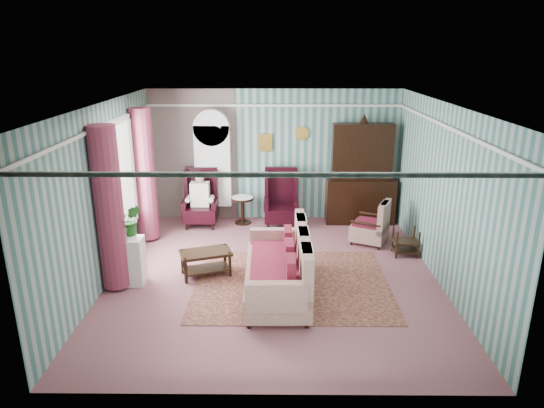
{
  "coord_description": "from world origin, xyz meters",
  "views": [
    {
      "loc": [
        0.04,
        -7.54,
        3.73
      ],
      "look_at": [
        -0.03,
        0.6,
        1.1
      ],
      "focal_mm": 32.0,
      "sensor_mm": 36.0,
      "label": 1
    }
  ],
  "objects_px": {
    "wingback_right": "(281,199)",
    "plant_stand": "(127,261)",
    "sofa": "(277,266)",
    "dresser_hutch": "(362,171)",
    "nest_table": "(406,241)",
    "round_side_table": "(243,210)",
    "wingback_left": "(200,198)",
    "seated_woman": "(200,200)",
    "floral_armchair": "(370,218)",
    "coffee_table": "(206,263)",
    "bookcase": "(213,172)"
  },
  "relations": [
    {
      "from": "plant_stand",
      "to": "nest_table",
      "type": "bearing_deg",
      "value": 13.84
    },
    {
      "from": "nest_table",
      "to": "coffee_table",
      "type": "bearing_deg",
      "value": -166.2
    },
    {
      "from": "bookcase",
      "to": "dresser_hutch",
      "type": "relative_size",
      "value": 0.95
    },
    {
      "from": "wingback_left",
      "to": "dresser_hutch",
      "type": "bearing_deg",
      "value": 4.41
    },
    {
      "from": "wingback_left",
      "to": "floral_armchair",
      "type": "xyz_separation_m",
      "value": [
        3.5,
        -0.95,
        -0.11
      ]
    },
    {
      "from": "sofa",
      "to": "floral_armchair",
      "type": "relative_size",
      "value": 2.12
    },
    {
      "from": "round_side_table",
      "to": "dresser_hutch",
      "type": "bearing_deg",
      "value": 2.64
    },
    {
      "from": "nest_table",
      "to": "seated_woman",
      "type": "bearing_deg",
      "value": 159.15
    },
    {
      "from": "sofa",
      "to": "floral_armchair",
      "type": "distance_m",
      "value": 2.85
    },
    {
      "from": "floral_armchair",
      "to": "sofa",
      "type": "bearing_deg",
      "value": 165.15
    },
    {
      "from": "seated_woman",
      "to": "plant_stand",
      "type": "relative_size",
      "value": 1.47
    },
    {
      "from": "wingback_right",
      "to": "plant_stand",
      "type": "xyz_separation_m",
      "value": [
        -2.55,
        -2.75,
        -0.22
      ]
    },
    {
      "from": "dresser_hutch",
      "to": "sofa",
      "type": "relative_size",
      "value": 1.08
    },
    {
      "from": "bookcase",
      "to": "coffee_table",
      "type": "xyz_separation_m",
      "value": [
        0.2,
        -2.83,
        -0.9
      ]
    },
    {
      "from": "wingback_right",
      "to": "plant_stand",
      "type": "height_order",
      "value": "wingback_right"
    },
    {
      "from": "floral_armchair",
      "to": "plant_stand",
      "type": "bearing_deg",
      "value": 138.26
    },
    {
      "from": "dresser_hutch",
      "to": "plant_stand",
      "type": "relative_size",
      "value": 2.95
    },
    {
      "from": "wingback_left",
      "to": "round_side_table",
      "type": "xyz_separation_m",
      "value": [
        0.9,
        0.15,
        -0.33
      ]
    },
    {
      "from": "wingback_left",
      "to": "nest_table",
      "type": "distance_m",
      "value": 4.37
    },
    {
      "from": "wingback_right",
      "to": "seated_woman",
      "type": "distance_m",
      "value": 1.75
    },
    {
      "from": "bookcase",
      "to": "nest_table",
      "type": "bearing_deg",
      "value": -26.92
    },
    {
      "from": "wingback_left",
      "to": "sofa",
      "type": "relative_size",
      "value": 0.57
    },
    {
      "from": "plant_stand",
      "to": "sofa",
      "type": "height_order",
      "value": "sofa"
    },
    {
      "from": "wingback_right",
      "to": "coffee_table",
      "type": "distance_m",
      "value": 2.8
    },
    {
      "from": "nest_table",
      "to": "round_side_table",
      "type": "bearing_deg",
      "value": 151.8
    },
    {
      "from": "bookcase",
      "to": "wingback_left",
      "type": "bearing_deg",
      "value": -122.66
    },
    {
      "from": "wingback_left",
      "to": "plant_stand",
      "type": "bearing_deg",
      "value": -106.22
    },
    {
      "from": "dresser_hutch",
      "to": "round_side_table",
      "type": "distance_m",
      "value": 2.75
    },
    {
      "from": "dresser_hutch",
      "to": "round_side_table",
      "type": "height_order",
      "value": "dresser_hutch"
    },
    {
      "from": "wingback_right",
      "to": "sofa",
      "type": "bearing_deg",
      "value": -91.75
    },
    {
      "from": "plant_stand",
      "to": "floral_armchair",
      "type": "xyz_separation_m",
      "value": [
        4.3,
        1.8,
        0.11
      ]
    },
    {
      "from": "dresser_hutch",
      "to": "seated_woman",
      "type": "distance_m",
      "value": 3.56
    },
    {
      "from": "wingback_left",
      "to": "floral_armchair",
      "type": "height_order",
      "value": "wingback_left"
    },
    {
      "from": "dresser_hutch",
      "to": "coffee_table",
      "type": "bearing_deg",
      "value": -138.41
    },
    {
      "from": "round_side_table",
      "to": "bookcase",
      "type": "bearing_deg",
      "value": 159.73
    },
    {
      "from": "wingback_right",
      "to": "round_side_table",
      "type": "distance_m",
      "value": 0.92
    },
    {
      "from": "nest_table",
      "to": "coffee_table",
      "type": "height_order",
      "value": "nest_table"
    },
    {
      "from": "bookcase",
      "to": "wingback_left",
      "type": "distance_m",
      "value": 0.68
    },
    {
      "from": "round_side_table",
      "to": "wingback_right",
      "type": "bearing_deg",
      "value": -10.01
    },
    {
      "from": "round_side_table",
      "to": "plant_stand",
      "type": "height_order",
      "value": "plant_stand"
    },
    {
      "from": "dresser_hutch",
      "to": "round_side_table",
      "type": "xyz_separation_m",
      "value": [
        -2.6,
        -0.12,
        -0.88
      ]
    },
    {
      "from": "plant_stand",
      "to": "sofa",
      "type": "relative_size",
      "value": 0.37
    },
    {
      "from": "wingback_right",
      "to": "bookcase",
      "type": "bearing_deg",
      "value": 165.43
    },
    {
      "from": "wingback_left",
      "to": "floral_armchair",
      "type": "distance_m",
      "value": 3.63
    },
    {
      "from": "wingback_right",
      "to": "seated_woman",
      "type": "height_order",
      "value": "wingback_right"
    },
    {
      "from": "wingback_right",
      "to": "floral_armchair",
      "type": "relative_size",
      "value": 1.22
    },
    {
      "from": "seated_woman",
      "to": "nest_table",
      "type": "relative_size",
      "value": 2.19
    },
    {
      "from": "nest_table",
      "to": "sofa",
      "type": "distance_m",
      "value": 2.89
    },
    {
      "from": "round_side_table",
      "to": "floral_armchair",
      "type": "bearing_deg",
      "value": -22.93
    },
    {
      "from": "wingback_left",
      "to": "round_side_table",
      "type": "distance_m",
      "value": 0.97
    }
  ]
}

